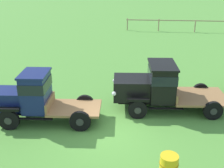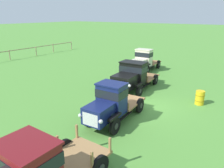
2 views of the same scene
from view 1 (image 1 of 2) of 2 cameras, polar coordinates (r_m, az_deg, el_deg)
name	(u,v)px [view 1 (image 1 of 2)]	position (r m, az deg, el deg)	size (l,w,h in m)	color
ground_plane	(107,130)	(11.67, -1.06, -9.43)	(240.00, 240.00, 0.00)	#518E38
paddock_fence	(194,23)	(31.61, 16.35, 11.82)	(14.39, 0.58, 1.28)	#997F60
vintage_truck_second_in_line	(34,97)	(12.33, -15.63, -2.51)	(4.76, 1.98, 2.22)	black
vintage_truck_midrow_center	(157,86)	(13.15, 9.05, -0.36)	(5.40, 2.54, 2.20)	black
oil_drum_near_fence	(169,168)	(9.16, 11.41, -16.42)	(0.59, 0.59, 0.92)	gold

